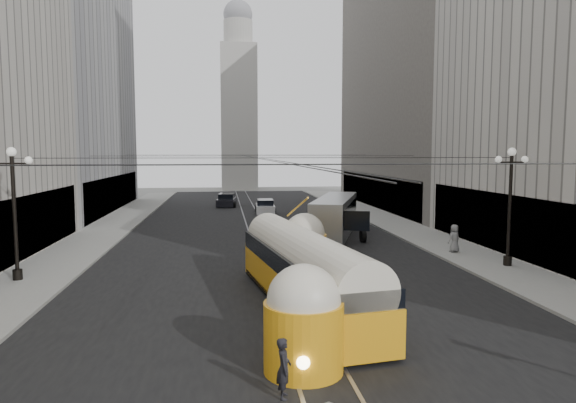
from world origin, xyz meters
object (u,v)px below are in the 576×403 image
object	(u,v)px
streetcar	(304,270)
pedestrian_sidewalk_right	(454,238)
pedestrian_crossing_a	(284,368)
city_bus	(335,214)

from	to	relation	value
streetcar	pedestrian_sidewalk_right	size ratio (longest dim) A/B	8.46
streetcar	pedestrian_crossing_a	xyz separation A→B (m)	(-1.71, -7.50, -0.76)
pedestrian_crossing_a	pedestrian_sidewalk_right	size ratio (longest dim) A/B	0.92
pedestrian_crossing_a	pedestrian_sidewalk_right	world-z (taller)	pedestrian_sidewalk_right
streetcar	pedestrian_crossing_a	distance (m)	7.73
city_bus	pedestrian_crossing_a	world-z (taller)	city_bus
streetcar	city_bus	bearing A→B (deg)	73.81
streetcar	city_bus	distance (m)	18.95
streetcar	city_bus	world-z (taller)	streetcar
pedestrian_sidewalk_right	streetcar	bearing A→B (deg)	20.55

